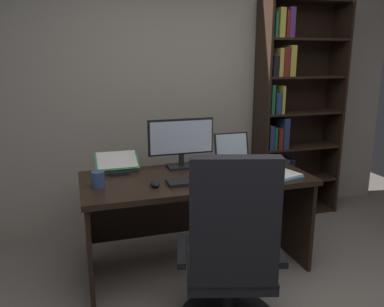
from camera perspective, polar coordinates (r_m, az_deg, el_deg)
wall_back at (r=3.78m, az=-1.54°, el=9.80°), size 4.63×0.12×2.67m
desk at (r=3.03m, az=0.15°, el=-6.56°), size 1.69×0.75×0.75m
bookshelf at (r=4.03m, az=14.20°, el=5.49°), size 0.87×0.32×2.14m
office_chair at (r=2.29m, az=5.75°, el=-15.74°), size 0.69×0.61×1.13m
monitor at (r=3.06m, az=-1.62°, el=1.59°), size 0.53×0.16×0.40m
laptop at (r=3.26m, az=6.49°, el=-0.50°), size 0.31×0.29×0.24m
keyboard at (r=2.75m, az=0.66°, el=-4.06°), size 0.42×0.15×0.02m
computer_mouse at (r=2.67m, az=-5.50°, el=-4.47°), size 0.06×0.10×0.04m
reading_stand_with_book at (r=3.06m, az=-11.01°, el=-1.31°), size 0.33×0.25×0.14m
open_binder at (r=2.90m, az=10.98°, el=-3.32°), size 0.56×0.42×0.02m
notepad at (r=3.01m, az=5.01°, el=-2.62°), size 0.17×0.22×0.01m
pen at (r=3.01m, az=5.37°, el=-2.42°), size 0.14×0.03×0.01m
coffee_mug at (r=2.72m, az=-13.71°, el=-3.72°), size 0.09×0.09×0.11m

